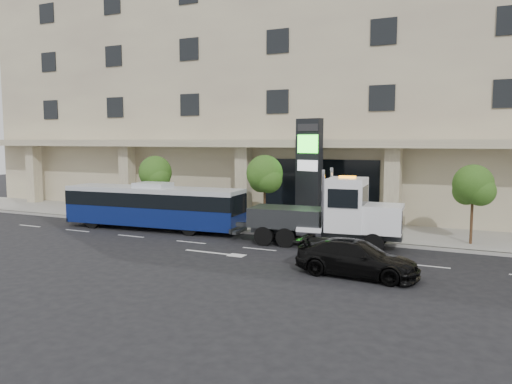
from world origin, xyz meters
TOP-DOWN VIEW (x-y plane):
  - ground at (0.00, 0.00)m, footprint 120.00×120.00m
  - sidewalk at (0.00, 5.00)m, footprint 120.00×6.00m
  - curb at (0.00, 2.00)m, footprint 120.00×0.30m
  - convention_center at (-0.00, 15.42)m, footprint 60.00×17.60m
  - tree_left at (-9.97, 3.59)m, footprint 2.27×2.20m
  - tree_mid at (-1.97, 3.59)m, footprint 2.28×2.20m
  - tree_right at (9.53, 3.59)m, footprint 2.10×2.00m
  - city_bus at (-8.13, 0.81)m, footprint 11.42×3.17m
  - tow_truck at (3.06, 0.59)m, footprint 8.78×2.76m
  - black_sedan at (5.57, -4.31)m, footprint 5.04×2.34m
  - signage_pylon at (0.20, 5.34)m, footprint 1.72×0.97m

SIDE VIEW (x-z plane):
  - ground at x=0.00m, z-range 0.00..0.00m
  - sidewalk at x=0.00m, z-range 0.00..0.15m
  - curb at x=0.00m, z-range 0.00..0.15m
  - black_sedan at x=5.57m, z-range 0.00..1.42m
  - city_bus at x=-8.13m, z-range 0.02..2.88m
  - tow_truck at x=3.06m, z-range -0.35..3.63m
  - tree_right at x=9.53m, z-range 1.01..5.06m
  - tree_left at x=-9.97m, z-range 1.00..5.22m
  - tree_mid at x=-1.97m, z-range 1.07..5.45m
  - signage_pylon at x=0.20m, z-range 0.20..6.76m
  - convention_center at x=0.00m, z-range -0.03..19.97m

